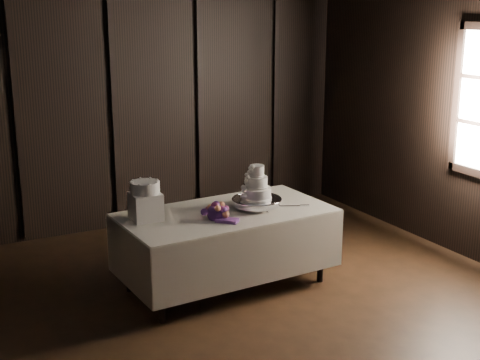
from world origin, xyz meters
name	(u,v)px	position (x,y,z in m)	size (l,w,h in m)	color
room	(261,170)	(0.00, 0.00, 1.50)	(6.08, 7.08, 3.08)	black
display_table	(226,246)	(0.36, 1.29, 0.42)	(2.04, 1.14, 0.76)	beige
cake_stand	(257,203)	(0.68, 1.26, 0.81)	(0.48, 0.48, 0.09)	silver
wedding_cake	(255,186)	(0.65, 1.25, 0.98)	(0.30, 0.27, 0.33)	white
bouquet	(216,212)	(0.18, 1.13, 0.83)	(0.31, 0.41, 0.20)	#B5476E
box_pedestal	(146,206)	(-0.39, 1.42, 0.89)	(0.26, 0.26, 0.25)	white
small_cake	(145,187)	(-0.39, 1.42, 1.06)	(0.27, 0.27, 0.11)	white
cake_knife	(285,206)	(0.94, 1.16, 0.77)	(0.37, 0.02, 0.01)	silver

